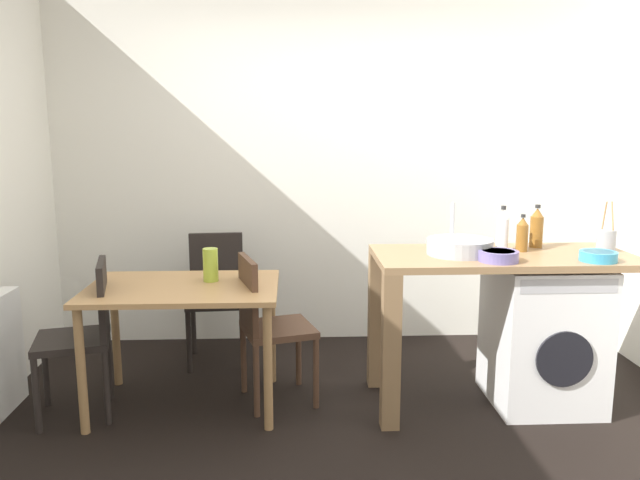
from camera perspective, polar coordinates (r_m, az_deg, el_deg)
ground_plane at (r=3.44m, az=3.14°, el=-18.22°), size 5.46×5.46×0.00m
wall_back at (r=4.78m, az=1.19°, el=6.77°), size 4.60×0.10×2.70m
dining_table at (r=3.72m, az=-12.45°, el=-5.55°), size 1.10×0.76×0.74m
chair_person_seat at (r=3.81m, az=-20.79°, el=-7.72°), size 0.48×0.48×0.90m
chair_opposite at (r=3.73m, az=-4.98°, el=-7.45°), size 0.50×0.50×0.90m
chair_spare_by_wall at (r=4.48m, az=-9.52°, el=-4.54°), size 0.43×0.43×0.90m
kitchen_counter at (r=3.73m, az=13.38°, el=-3.67°), size 1.50×0.68×0.92m
washing_machine at (r=3.97m, az=19.83°, el=-8.12°), size 0.60×0.61×0.86m
sink_basin at (r=3.67m, az=12.73°, el=-0.60°), size 0.38×0.38×0.09m
tap at (r=3.83m, az=12.09°, el=1.30°), size 0.02×0.02×0.28m
bottle_tall_green at (r=3.83m, az=16.45°, el=0.84°), size 0.07×0.07×0.27m
bottle_squat_brown at (r=3.85m, az=18.12°, el=0.47°), size 0.07×0.07×0.22m
bottle_clear_small at (r=4.01m, az=19.31°, el=1.04°), size 0.08×0.08×0.26m
mixing_bowl at (r=3.54m, az=16.11°, el=-1.37°), size 0.22×0.22×0.06m
utensil_crock at (r=4.04m, az=24.85°, el=0.02°), size 0.11×0.11×0.30m
colander at (r=3.73m, az=24.24°, el=-1.32°), size 0.20×0.20×0.06m
vase at (r=3.75m, az=-10.04°, el=-2.27°), size 0.09×0.09×0.20m
scissors at (r=3.65m, az=16.34°, el=-1.49°), size 0.15×0.06×0.01m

